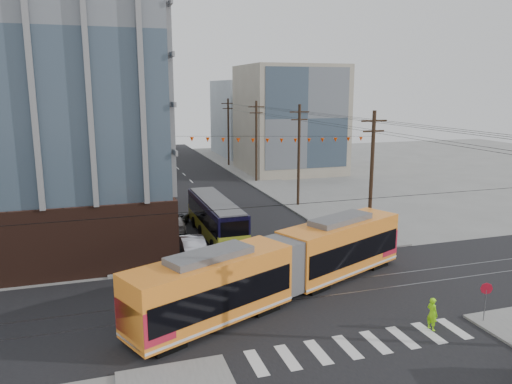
% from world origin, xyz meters
% --- Properties ---
extents(ground, '(160.00, 160.00, 0.00)m').
position_xyz_m(ground, '(0.00, 0.00, 0.00)').
color(ground, slate).
extents(bg_bldg_nw_near, '(18.00, 16.00, 18.00)m').
position_xyz_m(bg_bldg_nw_near, '(-17.00, 52.00, 9.00)').
color(bg_bldg_nw_near, '#8C99A5').
rests_on(bg_bldg_nw_near, ground).
extents(bg_bldg_ne_near, '(14.00, 14.00, 16.00)m').
position_xyz_m(bg_bldg_ne_near, '(16.00, 48.00, 8.00)').
color(bg_bldg_ne_near, gray).
rests_on(bg_bldg_ne_near, ground).
extents(bg_bldg_nw_far, '(16.00, 18.00, 20.00)m').
position_xyz_m(bg_bldg_nw_far, '(-14.00, 72.00, 10.00)').
color(bg_bldg_nw_far, gray).
rests_on(bg_bldg_nw_far, ground).
extents(bg_bldg_ne_far, '(16.00, 16.00, 14.00)m').
position_xyz_m(bg_bldg_ne_far, '(18.00, 68.00, 7.00)').
color(bg_bldg_ne_far, '#8C99A5').
rests_on(bg_bldg_ne_far, ground).
extents(utility_pole_far, '(0.30, 0.30, 11.00)m').
position_xyz_m(utility_pole_far, '(8.50, 56.00, 5.50)').
color(utility_pole_far, black).
rests_on(utility_pole_far, ground).
extents(streetcar, '(20.15, 11.18, 4.00)m').
position_xyz_m(streetcar, '(-1.72, 3.79, 2.00)').
color(streetcar, orange).
rests_on(streetcar, ground).
extents(city_bus, '(2.72, 11.89, 3.36)m').
position_xyz_m(city_bus, '(-2.68, 17.59, 1.68)').
color(city_bus, black).
rests_on(city_bus, ground).
extents(parked_car_silver, '(1.75, 4.97, 1.64)m').
position_xyz_m(parked_car_silver, '(-5.68, 13.35, 0.82)').
color(parked_car_silver, '#B1B4C0').
rests_on(parked_car_silver, ground).
extents(parked_car_white, '(2.13, 4.39, 1.23)m').
position_xyz_m(parked_car_white, '(-5.76, 20.52, 0.62)').
color(parked_car_white, '#B3ACAC').
rests_on(parked_car_white, ground).
extents(parked_car_grey, '(3.62, 5.08, 1.28)m').
position_xyz_m(parked_car_grey, '(-5.62, 22.04, 0.64)').
color(parked_car_grey, '#4E525B').
rests_on(parked_car_grey, ground).
extents(pedestrian, '(0.56, 0.74, 1.82)m').
position_xyz_m(pedestrian, '(4.36, -2.70, 0.91)').
color(pedestrian, '#95FF13').
rests_on(pedestrian, ground).
extents(stop_sign, '(0.87, 0.87, 2.20)m').
position_xyz_m(stop_sign, '(7.59, -2.92, 1.10)').
color(stop_sign, red).
rests_on(stop_sign, ground).
extents(jersey_barrier, '(1.38, 4.24, 0.83)m').
position_xyz_m(jersey_barrier, '(8.30, 11.83, 0.42)').
color(jersey_barrier, '#606060').
rests_on(jersey_barrier, ground).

